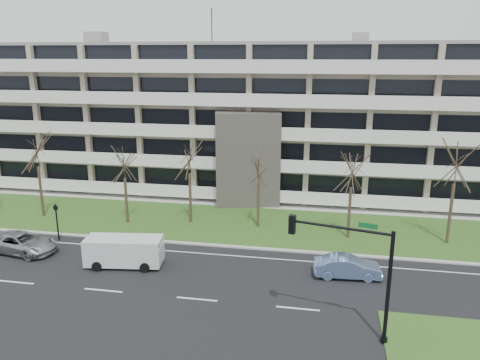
% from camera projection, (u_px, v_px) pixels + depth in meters
% --- Properties ---
extents(ground, '(160.00, 160.00, 0.00)m').
position_uv_depth(ground, '(197.00, 299.00, 27.91)').
color(ground, black).
rests_on(ground, ground).
extents(grass_verge, '(90.00, 10.00, 0.06)m').
position_uv_depth(grass_verge, '(237.00, 224.00, 40.25)').
color(grass_verge, '#2E531B').
rests_on(grass_verge, ground).
extents(curb, '(90.00, 0.35, 0.12)m').
position_uv_depth(curb, '(225.00, 246.00, 35.50)').
color(curb, '#B2B2AD').
rests_on(curb, ground).
extents(sidewalk, '(90.00, 2.00, 0.08)m').
position_uv_depth(sidewalk, '(247.00, 204.00, 45.48)').
color(sidewalk, '#B2B2AD').
rests_on(sidewalk, ground).
extents(grass_median, '(7.00, 5.00, 0.06)m').
position_uv_depth(grass_median, '(454.00, 343.00, 23.59)').
color(grass_median, '#2E531B').
rests_on(grass_median, ground).
extents(lane_edge_line, '(90.00, 0.12, 0.01)m').
position_uv_depth(lane_edge_line, '(221.00, 255.00, 34.08)').
color(lane_edge_line, white).
rests_on(lane_edge_line, ground).
extents(apartment_building, '(60.50, 15.10, 18.75)m').
position_uv_depth(apartment_building, '(258.00, 117.00, 49.99)').
color(apartment_building, tan).
rests_on(apartment_building, ground).
extents(silver_pickup, '(5.63, 3.21, 1.48)m').
position_uv_depth(silver_pickup, '(22.00, 243.00, 34.35)').
color(silver_pickup, '#A3A5AA').
rests_on(silver_pickup, ground).
extents(blue_sedan, '(4.46, 1.84, 1.43)m').
position_uv_depth(blue_sedan, '(348.00, 267.00, 30.51)').
color(blue_sedan, '#7997D3').
rests_on(blue_sedan, ground).
extents(white_van, '(5.41, 2.65, 2.02)m').
position_uv_depth(white_van, '(125.00, 249.00, 32.07)').
color(white_van, silver).
rests_on(white_van, ground).
extents(traffic_signal, '(5.27, 1.54, 6.24)m').
position_uv_depth(traffic_signal, '(354.00, 263.00, 23.37)').
color(traffic_signal, black).
rests_on(traffic_signal, ground).
extents(pedestrian_signal, '(0.34, 0.30, 2.99)m').
position_uv_depth(pedestrian_signal, '(57.00, 217.00, 36.27)').
color(pedestrian_signal, black).
rests_on(pedestrian_signal, ground).
extents(tree_1, '(4.11, 4.11, 8.21)m').
position_uv_depth(tree_1, '(36.00, 147.00, 40.53)').
color(tree_1, '#382B21').
rests_on(tree_1, ground).
extents(tree_2, '(3.59, 3.59, 7.18)m').
position_uv_depth(tree_2, '(124.00, 160.00, 39.13)').
color(tree_2, '#382B21').
rests_on(tree_2, ground).
extents(tree_3, '(3.89, 3.89, 7.78)m').
position_uv_depth(tree_3, '(189.00, 154.00, 39.14)').
color(tree_3, '#382B21').
rests_on(tree_3, ground).
extents(tree_4, '(3.40, 3.40, 6.79)m').
position_uv_depth(tree_4, '(259.00, 166.00, 38.27)').
color(tree_4, '#382B21').
rests_on(tree_4, ground).
extents(tree_5, '(3.71, 3.71, 7.42)m').
position_uv_depth(tree_5, '(352.00, 167.00, 35.74)').
color(tree_5, '#382B21').
rests_on(tree_5, ground).
extents(tree_6, '(4.23, 4.23, 8.47)m').
position_uv_depth(tree_6, '(457.00, 160.00, 34.46)').
color(tree_6, '#382B21').
rests_on(tree_6, ground).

